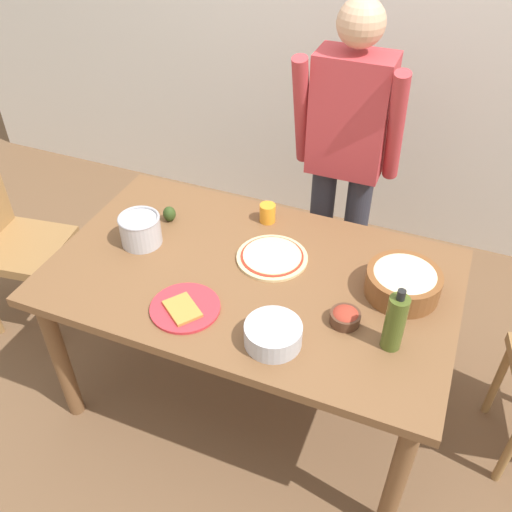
{
  "coord_description": "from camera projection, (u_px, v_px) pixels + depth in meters",
  "views": [
    {
      "loc": [
        0.64,
        -1.53,
        2.22
      ],
      "look_at": [
        0.0,
        0.05,
        0.81
      ],
      "focal_mm": 39.22,
      "sensor_mm": 36.0,
      "label": 1
    }
  ],
  "objects": [
    {
      "name": "popcorn_bowl",
      "position": [
        403.0,
        281.0,
        2.08
      ],
      "size": [
        0.28,
        0.28,
        0.11
      ],
      "color": "brown",
      "rests_on": "dining_table"
    },
    {
      "name": "chair_wooden_left",
      "position": [
        7.0,
        235.0,
        2.76
      ],
      "size": [
        0.45,
        0.45,
        0.95
      ],
      "color": "olive",
      "rests_on": "ground"
    },
    {
      "name": "mixing_bowl_steel",
      "position": [
        273.0,
        334.0,
        1.9
      ],
      "size": [
        0.2,
        0.2,
        0.08
      ],
      "color": "#B7B7BC",
      "rests_on": "dining_table"
    },
    {
      "name": "ground",
      "position": [
        252.0,
        391.0,
        2.69
      ],
      "size": [
        8.0,
        8.0,
        0.0
      ],
      "primitive_type": "plane",
      "color": "brown"
    },
    {
      "name": "steel_pot",
      "position": [
        140.0,
        229.0,
        2.32
      ],
      "size": [
        0.17,
        0.17,
        0.13
      ],
      "color": "#B7B7BC",
      "rests_on": "dining_table"
    },
    {
      "name": "person_cook",
      "position": [
        346.0,
        153.0,
        2.58
      ],
      "size": [
        0.49,
        0.25,
        1.62
      ],
      "color": "#2D2D38",
      "rests_on": "ground"
    },
    {
      "name": "small_sauce_bowl",
      "position": [
        345.0,
        317.0,
        1.98
      ],
      "size": [
        0.11,
        0.11,
        0.06
      ],
      "color": "#4C2D1E",
      "rests_on": "dining_table"
    },
    {
      "name": "plate_with_slice",
      "position": [
        185.0,
        308.0,
        2.05
      ],
      "size": [
        0.26,
        0.26,
        0.02
      ],
      "color": "red",
      "rests_on": "dining_table"
    },
    {
      "name": "pizza_raw_on_board",
      "position": [
        272.0,
        257.0,
        2.27
      ],
      "size": [
        0.29,
        0.29,
        0.02
      ],
      "color": "beige",
      "rests_on": "dining_table"
    },
    {
      "name": "avocado",
      "position": [
        169.0,
        214.0,
        2.46
      ],
      "size": [
        0.06,
        0.06,
        0.07
      ],
      "primitive_type": "ellipsoid",
      "color": "#2D4219",
      "rests_on": "dining_table"
    },
    {
      "name": "dining_table",
      "position": [
        251.0,
        290.0,
        2.27
      ],
      "size": [
        1.6,
        0.96,
        0.76
      ],
      "color": "brown",
      "rests_on": "ground"
    },
    {
      "name": "olive_oil_bottle",
      "position": [
        395.0,
        322.0,
        1.85
      ],
      "size": [
        0.07,
        0.07,
        0.26
      ],
      "color": "#47561E",
      "rests_on": "dining_table"
    },
    {
      "name": "cup_orange",
      "position": [
        268.0,
        213.0,
        2.45
      ],
      "size": [
        0.07,
        0.07,
        0.08
      ],
      "primitive_type": "cylinder",
      "color": "orange",
      "rests_on": "dining_table"
    },
    {
      "name": "wall_back",
      "position": [
        364.0,
        16.0,
        3.0
      ],
      "size": [
        5.6,
        0.1,
        2.6
      ],
      "primitive_type": "cube",
      "color": "silver",
      "rests_on": "ground"
    }
  ]
}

